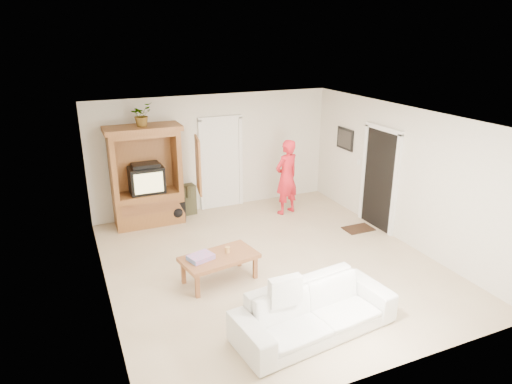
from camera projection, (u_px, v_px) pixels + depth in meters
floor at (271, 263)px, 8.08m from camera, size 6.00×6.00×0.00m
ceiling at (272, 117)px, 7.21m from camera, size 6.00×6.00×0.00m
wall_back at (214, 153)px, 10.23m from camera, size 5.50×0.00×5.50m
wall_front at (387, 279)px, 5.05m from camera, size 5.50×0.00×5.50m
wall_left at (100, 220)px, 6.61m from camera, size 0.00×6.00×6.00m
wall_right at (402, 175)px, 8.68m from camera, size 0.00×6.00×6.00m
armoire at (148, 182)px, 9.48m from camera, size 1.82×1.14×2.10m
door_back at (221, 164)px, 10.36m from camera, size 0.85×0.05×2.04m
doorway_right at (379, 180)px, 9.28m from camera, size 0.05×0.90×2.04m
framed_picture at (345, 139)px, 10.21m from camera, size 0.03×0.60×0.48m
doormat at (358, 229)px, 9.46m from camera, size 0.60×0.40×0.02m
plant at (141, 115)px, 8.97m from camera, size 0.54×0.54×0.46m
man at (287, 177)px, 10.05m from camera, size 0.71×0.57×1.68m
sofa at (314, 311)px, 6.15m from camera, size 2.33×1.14×0.66m
coffee_table at (219, 259)px, 7.40m from camera, size 1.31×0.86×0.45m
towel at (201, 257)px, 7.25m from camera, size 0.45×0.38×0.08m
candle at (228, 250)px, 7.47m from camera, size 0.08×0.08×0.10m
backpack_black at (176, 211)px, 9.77m from camera, size 0.44×0.34×0.48m
backpack_olive at (187, 199)px, 10.16m from camera, size 0.38×0.29×0.67m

